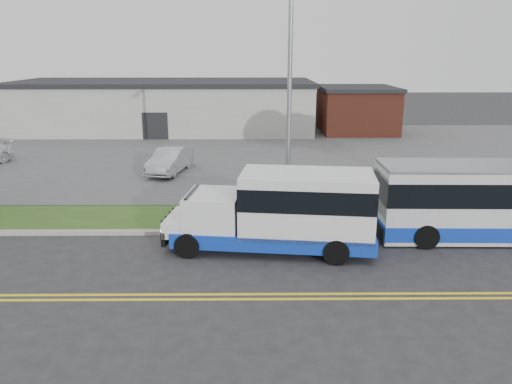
{
  "coord_description": "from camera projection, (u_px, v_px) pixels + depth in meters",
  "views": [
    {
      "loc": [
        1.53,
        -16.85,
        6.73
      ],
      "look_at": [
        1.69,
        1.34,
        1.6
      ],
      "focal_mm": 35.0,
      "sensor_mm": 36.0,
      "label": 1
    }
  ],
  "objects": [
    {
      "name": "ground",
      "position": [
        210.0,
        245.0,
        18.03
      ],
      "size": [
        140.0,
        140.0,
        0.0
      ],
      "primitive_type": "plane",
      "color": "#28282B",
      "rests_on": "ground"
    },
    {
      "name": "lane_line_north",
      "position": [
        199.0,
        294.0,
        14.33
      ],
      "size": [
        70.0,
        0.12,
        0.01
      ],
      "primitive_type": "cube",
      "color": "yellow",
      "rests_on": "ground"
    },
    {
      "name": "lane_line_south",
      "position": [
        198.0,
        299.0,
        14.04
      ],
      "size": [
        70.0,
        0.12,
        0.01
      ],
      "primitive_type": "cube",
      "color": "yellow",
      "rests_on": "ground"
    },
    {
      "name": "curb",
      "position": [
        212.0,
        232.0,
        19.07
      ],
      "size": [
        80.0,
        0.3,
        0.15
      ],
      "primitive_type": "cube",
      "color": "#9E9B93",
      "rests_on": "ground"
    },
    {
      "name": "verge",
      "position": [
        215.0,
        218.0,
        20.81
      ],
      "size": [
        80.0,
        3.3,
        0.1
      ],
      "primitive_type": "cube",
      "color": "#2F4818",
      "rests_on": "ground"
    },
    {
      "name": "parking_lot",
      "position": [
        230.0,
        152.0,
        34.38
      ],
      "size": [
        80.0,
        25.0,
        0.1
      ],
      "primitive_type": "cube",
      "color": "#4C4C4F",
      "rests_on": "ground"
    },
    {
      "name": "commercial_building",
      "position": [
        165.0,
        106.0,
        43.37
      ],
      "size": [
        25.4,
        10.4,
        4.35
      ],
      "color": "#9E9E99",
      "rests_on": "ground"
    },
    {
      "name": "brick_wing",
      "position": [
        356.0,
        110.0,
        42.61
      ],
      "size": [
        6.3,
        7.3,
        3.9
      ],
      "color": "brown",
      "rests_on": "ground"
    },
    {
      "name": "streetlight_near",
      "position": [
        290.0,
        92.0,
        19.26
      ],
      "size": [
        0.35,
        1.53,
        9.5
      ],
      "color": "gray",
      "rests_on": "verge"
    },
    {
      "name": "shuttle_bus",
      "position": [
        286.0,
        209.0,
        17.21
      ],
      "size": [
        7.5,
        3.21,
        2.79
      ],
      "rotation": [
        0.0,
        0.0,
        -0.12
      ],
      "color": "#1036AE",
      "rests_on": "ground"
    },
    {
      "name": "parked_car_a",
      "position": [
        170.0,
        160.0,
        28.21
      ],
      "size": [
        2.27,
        4.45,
        1.4
      ],
      "primitive_type": "imported",
      "rotation": [
        0.0,
        0.0,
        -0.19
      ],
      "color": "#A2A4A9",
      "rests_on": "parking_lot"
    }
  ]
}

